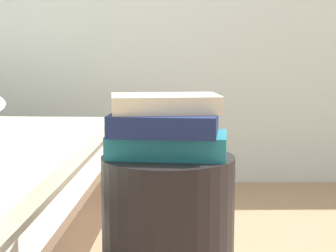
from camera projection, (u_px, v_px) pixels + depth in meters
book_teal at (169, 145)px, 1.45m from camera, size 0.31×0.21×0.06m
book_navy at (165, 123)px, 1.43m from camera, size 0.28×0.24×0.05m
book_cream at (165, 104)px, 1.43m from camera, size 0.28×0.18×0.04m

